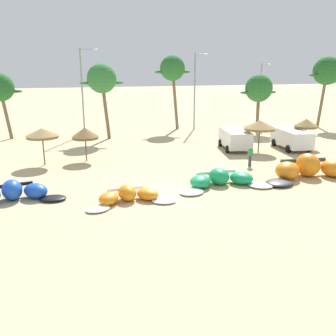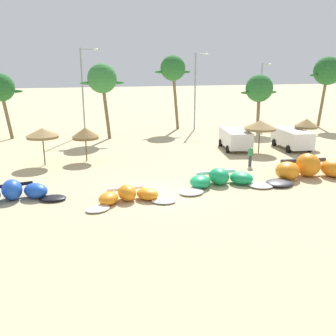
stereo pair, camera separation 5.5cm
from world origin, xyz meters
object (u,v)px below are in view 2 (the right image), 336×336
(person_near_kites, at_px, (250,156))
(lamppost_east, at_px, (261,91))
(parked_car_second, at_px, (235,138))
(lamppost_east_center, at_px, (196,87))
(palm_left, at_px, (0,88))
(palm_left_of_gap, at_px, (102,79))
(beach_umbrella_near_van, at_px, (42,133))
(kite_far_left, at_px, (13,193))
(kite_center, at_px, (311,169))
(kite_left, at_px, (128,196))
(palm_center_right, at_px, (259,89))
(kite_left_of_center, at_px, (221,180))
(beach_umbrella_middle, at_px, (85,133))
(palm_right_of_gap, at_px, (328,71))
(beach_umbrella_near_palms, at_px, (260,125))
(lamppost_west_center, at_px, (84,87))
(palm_center_left, at_px, (173,69))
(parked_van, at_px, (291,137))
(beach_umbrella_outermost, at_px, (306,123))

(person_near_kites, relative_size, lamppost_east, 0.20)
(parked_car_second, bearing_deg, lamppost_east_center, 86.69)
(palm_left, bearing_deg, lamppost_east, 2.22)
(palm_left_of_gap, bearing_deg, beach_umbrella_near_van, -121.74)
(kite_far_left, relative_size, kite_center, 0.73)
(kite_left, height_order, palm_left, palm_left)
(kite_center, relative_size, palm_center_right, 1.20)
(kite_far_left, bearing_deg, parked_car_second, 25.84)
(kite_center, relative_size, parked_car_second, 1.60)
(kite_left_of_center, xyz_separation_m, beach_umbrella_middle, (-7.82, 9.50, 1.91))
(palm_left_of_gap, xyz_separation_m, lamppost_east, (21.59, 4.29, -1.79))
(palm_left_of_gap, height_order, palm_center_right, palm_left_of_gap)
(kite_left, height_order, palm_right_of_gap, palm_right_of_gap)
(kite_center, bearing_deg, lamppost_east_center, 90.04)
(beach_umbrella_near_palms, height_order, lamppost_west_center, lamppost_west_center)
(beach_umbrella_near_palms, xyz_separation_m, palm_center_right, (5.62, 10.05, 2.60))
(beach_umbrella_near_palms, bearing_deg, parked_car_second, 128.98)
(beach_umbrella_middle, relative_size, palm_center_left, 0.31)
(beach_umbrella_near_van, bearing_deg, kite_center, -27.55)
(person_near_kites, height_order, lamppost_east_center, lamppost_east_center)
(beach_umbrella_middle, relative_size, parked_van, 0.54)
(kite_far_left, height_order, beach_umbrella_outermost, beach_umbrella_outermost)
(beach_umbrella_middle, distance_m, person_near_kites, 13.45)
(palm_left, distance_m, lamppost_east_center, 22.10)
(kite_center, relative_size, palm_left_of_gap, 1.02)
(kite_left, height_order, beach_umbrella_near_palms, beach_umbrella_near_palms)
(kite_left_of_center, relative_size, lamppost_west_center, 0.70)
(beach_umbrella_near_palms, bearing_deg, palm_right_of_gap, 34.68)
(palm_left_of_gap, height_order, lamppost_east, lamppost_east)
(kite_far_left, distance_m, lamppost_east, 37.23)
(beach_umbrella_near_van, xyz_separation_m, person_near_kites, (15.48, -5.19, -1.74))
(beach_umbrella_outermost, distance_m, parked_car_second, 7.09)
(palm_left, xyz_separation_m, lamppost_east, (31.89, 1.23, -0.89))
(beach_umbrella_near_van, relative_size, parked_car_second, 0.58)
(palm_left, bearing_deg, palm_center_left, 3.13)
(kite_far_left, bearing_deg, beach_umbrella_middle, 59.79)
(palm_right_of_gap, bearing_deg, lamppost_west_center, 173.51)
(lamppost_west_center, bearing_deg, lamppost_east_center, -1.21)
(palm_center_left, height_order, lamppost_east_center, lamppost_east_center)
(parked_van, bearing_deg, palm_center_right, 78.82)
(beach_umbrella_near_van, distance_m, lamppost_west_center, 14.32)
(kite_far_left, height_order, palm_center_right, palm_center_right)
(palm_center_right, bearing_deg, beach_umbrella_outermost, -91.68)
(palm_left, xyz_separation_m, lamppost_east_center, (22.10, 0.04, -0.26))
(palm_left, distance_m, palm_right_of_gap, 38.74)
(kite_center, bearing_deg, kite_left_of_center, 178.18)
(beach_umbrella_near_van, xyz_separation_m, beach_umbrella_near_palms, (18.73, -0.95, -0.07))
(kite_center, relative_size, beach_umbrella_near_palms, 2.78)
(palm_right_of_gap, bearing_deg, palm_left_of_gap, 179.97)
(lamppost_west_center, height_order, lamppost_east, lamppost_west_center)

